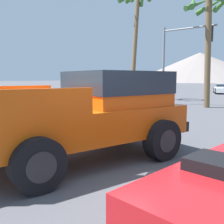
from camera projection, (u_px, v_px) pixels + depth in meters
ground_plane at (82, 165)px, 5.53m from camera, size 320.00×320.00×0.00m
orange_pickup_truck at (96, 110)px, 5.93m from camera, size 3.25×5.23×1.98m
parked_car_white at (223, 89)px, 31.06m from camera, size 3.25×4.70×1.16m
traffic_light_main at (183, 50)px, 17.06m from camera, size 3.57×0.38×5.24m
palm_tree_tall at (209, 18)px, 15.82m from camera, size 3.11×2.89×7.13m
palm_tree_leaning at (133, 17)px, 21.48m from camera, size 2.77×2.80×9.17m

